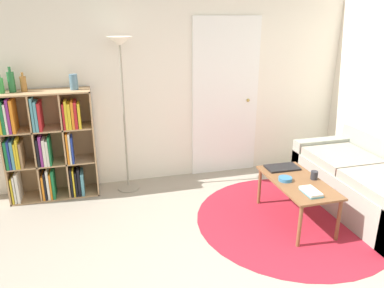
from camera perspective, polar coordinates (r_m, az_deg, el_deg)
wall_back at (r=4.78m, az=-2.28°, el=9.65°), size 7.59×0.11×2.60m
rug at (r=4.23m, az=14.96°, el=-10.99°), size 2.04×2.04×0.01m
bookshelf at (r=4.65m, az=-21.22°, el=-0.32°), size 1.00×0.34×1.28m
floor_lamp at (r=4.38m, az=-10.77°, el=11.59°), size 0.29×0.29×1.85m
couch at (r=4.65m, az=25.54°, el=-5.68°), size 0.87×1.74×0.73m
coffee_table at (r=4.04m, az=15.74°, el=-6.09°), size 0.50×0.96×0.46m
laptop at (r=4.28m, az=13.58°, el=-3.51°), size 0.36×0.22×0.02m
bowl at (r=3.98m, az=14.01°, el=-5.19°), size 0.14×0.14×0.04m
book_stack_on_table at (r=3.78m, az=17.67°, el=-6.97°), size 0.13×0.22×0.04m
cup at (r=4.09m, az=18.12°, el=-4.55°), size 0.07×0.07×0.09m
bottle_left at (r=4.52m, az=-27.15°, el=7.95°), size 0.06×0.06×0.20m
bottle_middle at (r=4.54m, az=-25.83°, el=8.55°), size 0.07×0.07×0.27m
bottle_right at (r=4.52m, az=-24.30°, el=8.38°), size 0.07×0.07×0.21m
vase_on_shelf at (r=4.44m, az=-17.59°, el=9.00°), size 0.09×0.09×0.17m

